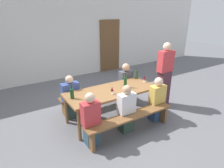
# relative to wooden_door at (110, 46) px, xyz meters

# --- Properties ---
(ground_plane) EXTENTS (24.00, 24.00, 0.00)m
(ground_plane) POSITION_rel_wooden_door_xyz_m (-2.05, -3.44, -1.05)
(ground_plane) COLOR slate
(back_wall) EXTENTS (14.00, 0.20, 3.20)m
(back_wall) POSITION_rel_wooden_door_xyz_m (-2.05, 0.14, 0.55)
(back_wall) COLOR silver
(back_wall) RESTS_ON ground
(wooden_door) EXTENTS (0.90, 0.06, 2.10)m
(wooden_door) POSITION_rel_wooden_door_xyz_m (0.00, 0.00, 0.00)
(wooden_door) COLOR brown
(wooden_door) RESTS_ON ground
(tasting_table) EXTENTS (2.16, 0.88, 0.75)m
(tasting_table) POSITION_rel_wooden_door_xyz_m (-2.05, -3.44, -0.37)
(tasting_table) COLOR olive
(tasting_table) RESTS_ON ground
(bench_near) EXTENTS (2.06, 0.30, 0.45)m
(bench_near) POSITION_rel_wooden_door_xyz_m (-2.05, -4.18, -0.69)
(bench_near) COLOR brown
(bench_near) RESTS_ON ground
(bench_far) EXTENTS (2.06, 0.30, 0.45)m
(bench_far) POSITION_rel_wooden_door_xyz_m (-2.05, -2.70, -0.69)
(bench_far) COLOR brown
(bench_far) RESTS_ON ground
(wine_bottle_0) EXTENTS (0.08, 0.08, 0.36)m
(wine_bottle_0) POSITION_rel_wooden_door_xyz_m (-1.68, -3.44, -0.17)
(wine_bottle_0) COLOR #194723
(wine_bottle_0) RESTS_ON tasting_table
(wine_bottle_1) EXTENTS (0.08, 0.08, 0.31)m
(wine_bottle_1) POSITION_rel_wooden_door_xyz_m (-1.07, -3.12, -0.18)
(wine_bottle_1) COLOR #234C2D
(wine_bottle_1) RESTS_ON tasting_table
(wine_bottle_2) EXTENTS (0.08, 0.08, 0.31)m
(wine_bottle_2) POSITION_rel_wooden_door_xyz_m (-2.99, -3.38, -0.19)
(wine_bottle_2) COLOR #194723
(wine_bottle_2) RESTS_ON tasting_table
(wine_glass_0) EXTENTS (0.06, 0.06, 0.17)m
(wine_glass_0) POSITION_rel_wooden_door_xyz_m (-1.06, -3.42, -0.19)
(wine_glass_0) COLOR silver
(wine_glass_0) RESTS_ON tasting_table
(wine_glass_1) EXTENTS (0.07, 0.07, 0.17)m
(wine_glass_1) POSITION_rel_wooden_door_xyz_m (-2.16, -3.62, -0.19)
(wine_glass_1) COLOR silver
(wine_glass_1) RESTS_ON tasting_table
(seated_guest_near_0) EXTENTS (0.34, 0.24, 1.10)m
(seated_guest_near_0) POSITION_rel_wooden_door_xyz_m (-2.89, -4.03, -0.53)
(seated_guest_near_0) COLOR #315164
(seated_guest_near_0) RESTS_ON ground
(seated_guest_near_1) EXTENTS (0.36, 0.24, 1.07)m
(seated_guest_near_1) POSITION_rel_wooden_door_xyz_m (-2.06, -4.03, -0.55)
(seated_guest_near_1) COLOR #2B4134
(seated_guest_near_1) RESTS_ON ground
(seated_guest_near_2) EXTENTS (0.37, 0.24, 1.07)m
(seated_guest_near_2) POSITION_rel_wooden_door_xyz_m (-1.17, -4.03, -0.54)
(seated_guest_near_2) COLOR navy
(seated_guest_near_2) RESTS_ON ground
(seated_guest_far_0) EXTENTS (0.41, 0.24, 1.08)m
(seated_guest_far_0) POSITION_rel_wooden_door_xyz_m (-2.85, -2.85, -0.55)
(seated_guest_far_0) COLOR #36534E
(seated_guest_far_0) RESTS_ON ground
(seated_guest_far_1) EXTENTS (0.36, 0.24, 1.13)m
(seated_guest_far_1) POSITION_rel_wooden_door_xyz_m (-1.23, -2.85, -0.51)
(seated_guest_far_1) COLOR #2E4B6E
(seated_guest_far_1) RESTS_ON ground
(standing_host) EXTENTS (0.42, 0.24, 1.73)m
(standing_host) POSITION_rel_wooden_door_xyz_m (-0.49, -3.56, -0.21)
(standing_host) COLOR #4B2B35
(standing_host) RESTS_ON ground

